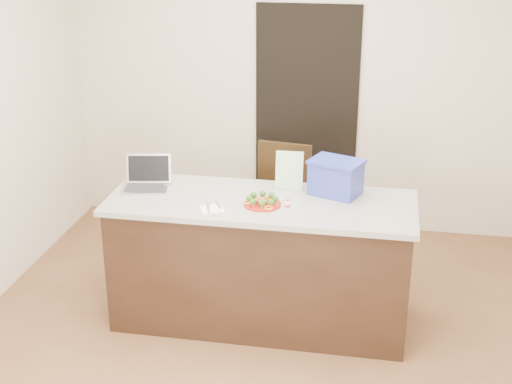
% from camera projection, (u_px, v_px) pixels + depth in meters
% --- Properties ---
extents(ground, '(4.00, 4.00, 0.00)m').
position_uv_depth(ground, '(254.00, 338.00, 4.87)').
color(ground, brown).
rests_on(ground, ground).
extents(room_shell, '(4.00, 4.00, 4.00)m').
position_uv_depth(room_shell, '(254.00, 108.00, 4.27)').
color(room_shell, white).
rests_on(room_shell, ground).
extents(doorway, '(0.90, 0.02, 2.00)m').
position_uv_depth(doorway, '(306.00, 119.00, 6.29)').
color(doorway, black).
rests_on(doorway, ground).
extents(island, '(2.06, 0.76, 0.92)m').
position_uv_depth(island, '(261.00, 261.00, 4.93)').
color(island, black).
rests_on(island, ground).
extents(plate, '(0.25, 0.25, 0.02)m').
position_uv_depth(plate, '(262.00, 204.00, 4.67)').
color(plate, '#9C190E').
rests_on(plate, island).
extents(meatballs, '(0.09, 0.10, 0.04)m').
position_uv_depth(meatballs, '(261.00, 200.00, 4.67)').
color(meatballs, olive).
rests_on(meatballs, plate).
extents(broccoli, '(0.21, 0.21, 0.04)m').
position_uv_depth(broccoli, '(262.00, 198.00, 4.66)').
color(broccoli, '#1E4813').
rests_on(broccoli, plate).
extents(pepper_rings, '(0.21, 0.23, 0.01)m').
position_uv_depth(pepper_rings, '(262.00, 203.00, 4.67)').
color(pepper_rings, yellow).
rests_on(pepper_rings, plate).
extents(napkin, '(0.19, 0.19, 0.01)m').
position_uv_depth(napkin, '(212.00, 209.00, 4.61)').
color(napkin, white).
rests_on(napkin, island).
extents(fork, '(0.05, 0.16, 0.00)m').
position_uv_depth(fork, '(209.00, 207.00, 4.63)').
color(fork, '#B5B5BA').
rests_on(fork, napkin).
extents(knife, '(0.07, 0.22, 0.01)m').
position_uv_depth(knife, '(216.00, 209.00, 4.59)').
color(knife, white).
rests_on(knife, napkin).
extents(yogurt_bottle, '(0.03, 0.03, 0.07)m').
position_uv_depth(yogurt_bottle, '(288.00, 205.00, 4.61)').
color(yogurt_bottle, silver).
rests_on(yogurt_bottle, island).
extents(laptop, '(0.35, 0.30, 0.22)m').
position_uv_depth(laptop, '(147.00, 179.00, 4.96)').
color(laptop, '#A4A4A9').
rests_on(laptop, island).
extents(leaflet, '(0.19, 0.05, 0.27)m').
position_uv_depth(leaflet, '(289.00, 170.00, 4.90)').
color(leaflet, white).
rests_on(leaflet, island).
extents(blue_box, '(0.41, 0.35, 0.24)m').
position_uv_depth(blue_box, '(336.00, 177.00, 4.81)').
color(blue_box, '#2A3497').
rests_on(blue_box, island).
extents(chair, '(0.50, 0.50, 1.00)m').
position_uv_depth(chair, '(282.00, 198.00, 5.73)').
color(chair, '#31200E').
rests_on(chair, ground).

